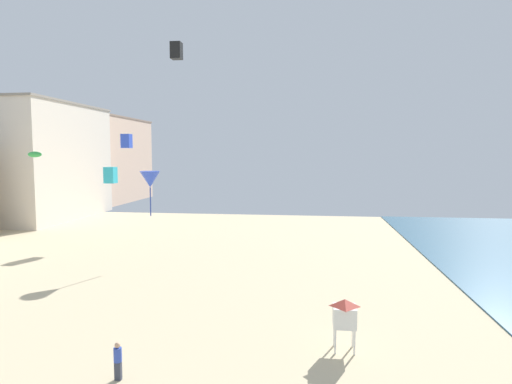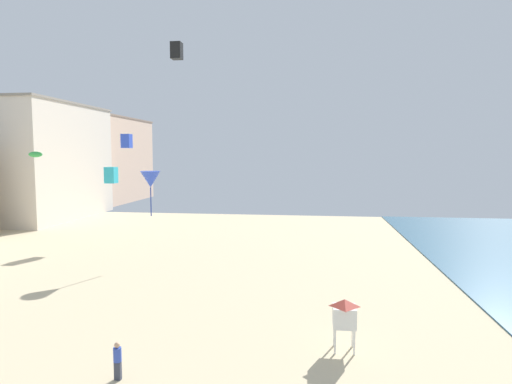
% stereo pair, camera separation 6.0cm
% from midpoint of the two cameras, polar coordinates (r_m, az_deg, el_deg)
% --- Properties ---
extents(boardwalk_hotel_mid, '(16.61, 21.07, 16.96)m').
position_cam_midpoint_polar(boardwalk_hotel_mid, '(73.06, -27.78, 3.61)').
color(boardwalk_hotel_mid, silver).
rests_on(boardwalk_hotel_mid, ground).
extents(boardwalk_hotel_far, '(13.20, 21.69, 16.72)m').
position_cam_midpoint_polar(boardwalk_hotel_far, '(92.95, -19.50, 4.00)').
color(boardwalk_hotel_far, beige).
rests_on(boardwalk_hotel_far, ground).
extents(kite_flyer, '(0.34, 0.34, 1.64)m').
position_cam_midpoint_polar(kite_flyer, '(20.42, -17.68, -20.18)').
color(kite_flyer, '#383D4C').
rests_on(kite_flyer, ground).
extents(lifeguard_stand, '(1.10, 1.10, 2.55)m').
position_cam_midpoint_polar(lifeguard_stand, '(22.17, 11.63, -15.40)').
color(lifeguard_stand, white).
rests_on(lifeguard_stand, ground).
extents(kite_green_parafoil, '(1.32, 0.37, 0.51)m').
position_cam_midpoint_polar(kite_green_parafoil, '(42.68, -27.00, 4.43)').
color(kite_green_parafoil, green).
extents(kite_cyan_box, '(1.11, 1.11, 1.75)m').
position_cam_midpoint_polar(kite_cyan_box, '(49.20, -18.49, 2.13)').
color(kite_cyan_box, '#2DB7CC').
extents(kite_black_box, '(0.72, 0.72, 1.14)m').
position_cam_midpoint_polar(kite_black_box, '(31.79, -10.35, 17.82)').
color(kite_black_box, black).
extents(kite_blue_delta, '(1.75, 1.75, 3.98)m').
position_cam_midpoint_polar(kite_blue_delta, '(39.22, -13.68, 1.62)').
color(kite_blue_delta, blue).
extents(kite_blue_box_2, '(0.50, 0.50, 0.79)m').
position_cam_midpoint_polar(kite_blue_box_2, '(25.76, -16.59, 6.45)').
color(kite_blue_box_2, blue).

